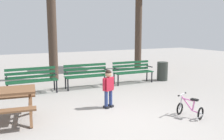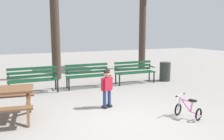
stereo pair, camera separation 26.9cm
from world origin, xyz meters
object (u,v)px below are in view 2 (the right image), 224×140
Objects in this scene: park_bench_right at (134,70)px; kids_bicycle at (188,110)px; park_bench_left at (88,74)px; trash_bin at (165,71)px; child_standing at (107,86)px; park_bench_far_left at (33,78)px.

park_bench_right reaches higher than kids_bicycle.
park_bench_left is 3.28m from trash_bin.
kids_bicycle is at bearing -46.22° from child_standing.
park_bench_left reaches higher than trash_bin.
trash_bin is (3.56, 2.23, -0.22)m from child_standing.
park_bench_far_left is at bearing 127.99° from kids_bicycle.
park_bench_far_left is at bearing 123.84° from child_standing.
park_bench_left is 1.00× the size of park_bench_right.
trash_bin is (1.38, -0.13, -0.13)m from park_bench_right.
park_bench_left and park_bench_right have the same top height.
park_bench_left is (1.90, 0.01, 0.00)m from park_bench_far_left.
kids_bicycle is 4.30m from trash_bin.
park_bench_far_left is 3.80m from park_bench_right.
child_standing is at bearing 133.78° from kids_bicycle.
child_standing is at bearing -96.56° from park_bench_left.
kids_bicycle is at bearing -119.36° from trash_bin.
park_bench_right is (1.90, -0.06, 0.00)m from park_bench_left.
park_bench_left is at bearing 178.10° from park_bench_right.
kids_bicycle is 0.82× the size of trash_bin.
park_bench_left is at bearing 176.61° from trash_bin.
park_bench_right is at bearing 47.35° from child_standing.
park_bench_left is 1.57× the size of child_standing.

